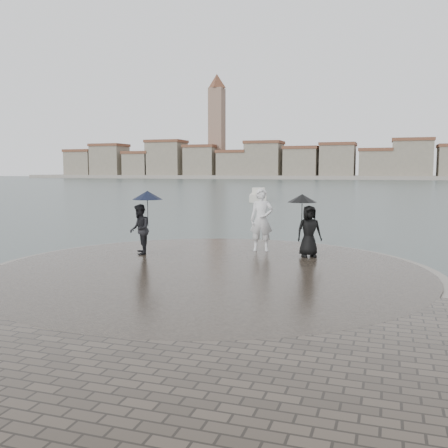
% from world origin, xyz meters
% --- Properties ---
extents(ground, '(400.00, 400.00, 0.00)m').
position_xyz_m(ground, '(0.00, 0.00, 0.00)').
color(ground, '#2B3835').
rests_on(ground, ground).
extents(kerb_ring, '(12.50, 12.50, 0.32)m').
position_xyz_m(kerb_ring, '(0.00, 3.50, 0.16)').
color(kerb_ring, gray).
rests_on(kerb_ring, ground).
extents(quay_tip, '(11.90, 11.90, 0.36)m').
position_xyz_m(quay_tip, '(0.00, 3.50, 0.18)').
color(quay_tip, '#2D261E').
rests_on(quay_tip, ground).
extents(statue, '(0.84, 0.64, 2.09)m').
position_xyz_m(statue, '(0.65, 6.82, 1.41)').
color(statue, silver).
rests_on(statue, quay_tip).
extents(visitor_left, '(1.20, 1.09, 2.04)m').
position_xyz_m(visitor_left, '(-2.83, 4.94, 1.46)').
color(visitor_left, black).
rests_on(visitor_left, quay_tip).
extents(visitor_right, '(1.19, 0.98, 1.95)m').
position_xyz_m(visitor_right, '(2.27, 6.20, 1.43)').
color(visitor_right, black).
rests_on(visitor_right, quay_tip).
extents(far_skyline, '(260.00, 20.00, 37.00)m').
position_xyz_m(far_skyline, '(-6.29, 160.71, 5.61)').
color(far_skyline, gray).
rests_on(far_skyline, ground).
extents(boats, '(28.37, 7.19, 1.50)m').
position_xyz_m(boats, '(4.40, 39.96, 0.38)').
color(boats, beige).
rests_on(boats, ground).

